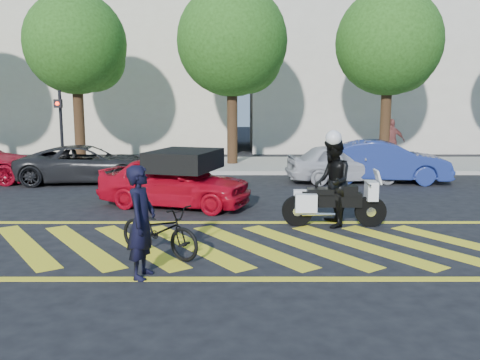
{
  "coord_description": "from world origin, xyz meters",
  "views": [
    {
      "loc": [
        0.31,
        -9.64,
        2.82
      ],
      "look_at": [
        0.32,
        1.63,
        1.05
      ],
      "focal_mm": 38.0,
      "sensor_mm": 36.0,
      "label": 1
    }
  ],
  "objects_px": {
    "officer_bike": "(141,222)",
    "officer_moto": "(332,183)",
    "bicycle": "(159,230)",
    "parked_mid_right": "(344,163)",
    "parked_mid_left": "(87,164)",
    "red_convertible": "(175,181)",
    "police_motorcycle": "(332,202)",
    "parked_right": "(384,162)"
  },
  "relations": [
    {
      "from": "officer_moto",
      "to": "red_convertible",
      "type": "xyz_separation_m",
      "value": [
        -3.81,
        2.14,
        -0.31
      ]
    },
    {
      "from": "police_motorcycle",
      "to": "officer_moto",
      "type": "xyz_separation_m",
      "value": [
        -0.02,
        -0.0,
        0.44
      ]
    },
    {
      "from": "parked_mid_left",
      "to": "parked_right",
      "type": "bearing_deg",
      "value": -95.93
    },
    {
      "from": "officer_bike",
      "to": "parked_mid_right",
      "type": "relative_size",
      "value": 0.46
    },
    {
      "from": "red_convertible",
      "to": "parked_mid_right",
      "type": "relative_size",
      "value": 1.02
    },
    {
      "from": "bicycle",
      "to": "officer_moto",
      "type": "bearing_deg",
      "value": -24.28
    },
    {
      "from": "officer_moto",
      "to": "police_motorcycle",
      "type": "bearing_deg",
      "value": 96.26
    },
    {
      "from": "bicycle",
      "to": "parked_mid_right",
      "type": "relative_size",
      "value": 0.46
    },
    {
      "from": "red_convertible",
      "to": "parked_mid_left",
      "type": "height_order",
      "value": "red_convertible"
    },
    {
      "from": "bicycle",
      "to": "parked_mid_left",
      "type": "relative_size",
      "value": 0.39
    },
    {
      "from": "police_motorcycle",
      "to": "parked_mid_right",
      "type": "xyz_separation_m",
      "value": [
        1.54,
        6.23,
        0.11
      ]
    },
    {
      "from": "parked_mid_left",
      "to": "parked_right",
      "type": "distance_m",
      "value": 10.27
    },
    {
      "from": "parked_mid_right",
      "to": "bicycle",
      "type": "bearing_deg",
      "value": 142.55
    },
    {
      "from": "red_convertible",
      "to": "parked_mid_right",
      "type": "height_order",
      "value": "red_convertible"
    },
    {
      "from": "parked_mid_left",
      "to": "parked_mid_right",
      "type": "distance_m",
      "value": 8.91
    },
    {
      "from": "officer_moto",
      "to": "officer_bike",
      "type": "bearing_deg",
      "value": -45.59
    },
    {
      "from": "parked_mid_left",
      "to": "red_convertible",
      "type": "bearing_deg",
      "value": -145.01
    },
    {
      "from": "police_motorcycle",
      "to": "officer_moto",
      "type": "bearing_deg",
      "value": -173.74
    },
    {
      "from": "police_motorcycle",
      "to": "parked_mid_left",
      "type": "xyz_separation_m",
      "value": [
        -7.37,
        6.23,
        0.08
      ]
    },
    {
      "from": "red_convertible",
      "to": "parked_mid_left",
      "type": "bearing_deg",
      "value": 58.12
    },
    {
      "from": "officer_bike",
      "to": "officer_moto",
      "type": "height_order",
      "value": "officer_moto"
    },
    {
      "from": "officer_bike",
      "to": "red_convertible",
      "type": "relative_size",
      "value": 0.45
    },
    {
      "from": "bicycle",
      "to": "parked_mid_left",
      "type": "height_order",
      "value": "parked_mid_left"
    },
    {
      "from": "parked_mid_left",
      "to": "officer_moto",
      "type": "bearing_deg",
      "value": -136.2
    },
    {
      "from": "parked_right",
      "to": "officer_bike",
      "type": "bearing_deg",
      "value": 152.93
    },
    {
      "from": "police_motorcycle",
      "to": "officer_moto",
      "type": "distance_m",
      "value": 0.44
    },
    {
      "from": "officer_bike",
      "to": "parked_right",
      "type": "xyz_separation_m",
      "value": [
        6.55,
        9.58,
        -0.19
      ]
    },
    {
      "from": "police_motorcycle",
      "to": "red_convertible",
      "type": "xyz_separation_m",
      "value": [
        -3.82,
        2.14,
        0.13
      ]
    },
    {
      "from": "parked_right",
      "to": "red_convertible",
      "type": "bearing_deg",
      "value": 128.68
    },
    {
      "from": "red_convertible",
      "to": "officer_bike",
      "type": "bearing_deg",
      "value": -161.05
    },
    {
      "from": "parked_mid_right",
      "to": "parked_right",
      "type": "relative_size",
      "value": 0.9
    },
    {
      "from": "officer_bike",
      "to": "parked_mid_left",
      "type": "xyz_separation_m",
      "value": [
        -3.72,
        9.58,
        -0.27
      ]
    },
    {
      "from": "police_motorcycle",
      "to": "parked_mid_right",
      "type": "distance_m",
      "value": 6.42
    },
    {
      "from": "bicycle",
      "to": "parked_mid_left",
      "type": "distance_m",
      "value": 9.26
    },
    {
      "from": "officer_bike",
      "to": "parked_right",
      "type": "relative_size",
      "value": 0.41
    },
    {
      "from": "red_convertible",
      "to": "parked_mid_right",
      "type": "xyz_separation_m",
      "value": [
        5.36,
        4.1,
        -0.02
      ]
    },
    {
      "from": "bicycle",
      "to": "parked_mid_right",
      "type": "bearing_deg",
      "value": 2.74
    },
    {
      "from": "officer_bike",
      "to": "bicycle",
      "type": "distance_m",
      "value": 1.23
    },
    {
      "from": "police_motorcycle",
      "to": "red_convertible",
      "type": "relative_size",
      "value": 0.58
    },
    {
      "from": "bicycle",
      "to": "officer_moto",
      "type": "distance_m",
      "value": 4.21
    },
    {
      "from": "bicycle",
      "to": "red_convertible",
      "type": "xyz_separation_m",
      "value": [
        -0.26,
        4.34,
        0.21
      ]
    },
    {
      "from": "officer_bike",
      "to": "bicycle",
      "type": "xyz_separation_m",
      "value": [
        0.09,
        1.14,
        -0.43
      ]
    }
  ]
}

